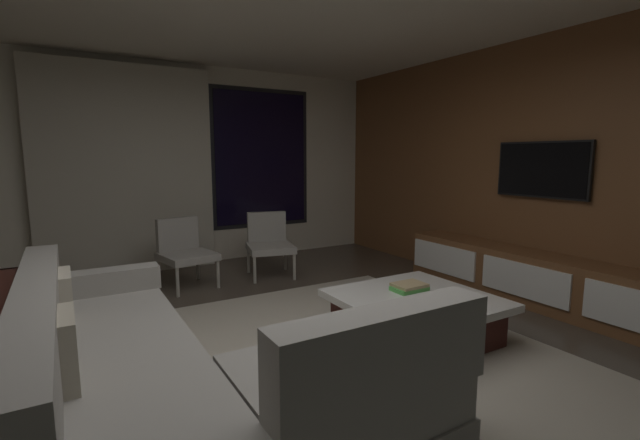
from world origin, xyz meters
TOP-DOWN VIEW (x-y plane):
  - floor at (0.00, 0.00)m, footprint 9.20×9.20m
  - back_wall_with_window at (-0.06, 3.62)m, footprint 6.60×0.30m
  - media_wall at (3.06, 0.00)m, footprint 0.12×7.80m
  - area_rug at (0.35, -0.10)m, footprint 3.20×3.80m
  - sectional_couch at (-0.82, -0.09)m, footprint 1.98×2.50m
  - coffee_table at (1.15, 0.10)m, footprint 1.16×1.16m
  - book_stack_on_coffee_table at (1.21, 0.25)m, footprint 0.29×0.21m
  - accent_chair_near_window at (0.93, 2.52)m, footprint 0.65×0.67m
  - accent_chair_by_curtain at (-0.11, 2.57)m, footprint 0.64×0.66m
  - media_console at (2.77, 0.05)m, footprint 0.46×3.10m
  - mounted_tv at (2.95, 0.25)m, footprint 0.05×0.98m

SIDE VIEW (x-z plane):
  - floor at x=0.00m, z-range 0.00..0.00m
  - area_rug at x=0.35m, z-range 0.00..0.01m
  - coffee_table at x=1.15m, z-range 0.01..0.37m
  - media_console at x=2.77m, z-range -0.01..0.51m
  - sectional_couch at x=-0.82m, z-range -0.12..0.70m
  - book_stack_on_coffee_table at x=1.21m, z-range 0.36..0.42m
  - accent_chair_near_window at x=0.93m, z-range 0.04..0.82m
  - accent_chair_by_curtain at x=-0.11m, z-range 0.04..0.82m
  - back_wall_with_window at x=-0.06m, z-range -0.01..2.69m
  - media_wall at x=3.06m, z-range 0.00..2.70m
  - mounted_tv at x=2.95m, z-range 1.06..1.64m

